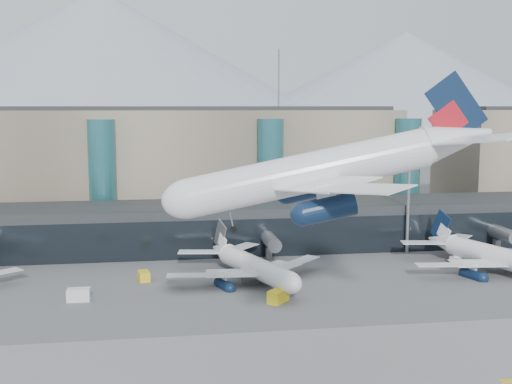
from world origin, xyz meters
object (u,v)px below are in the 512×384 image
(lightmast_mid, at_px, (409,186))
(hero_jet, at_px, (341,157))
(veh_a, at_px, (79,295))
(veh_g, at_px, (456,261))
(veh_d, at_px, (457,259))
(jet_parked_mid, at_px, (247,258))
(veh_h, at_px, (278,296))
(veh_c, at_px, (268,278))
(veh_b, at_px, (144,276))
(jet_parked_right, at_px, (485,248))

(lightmast_mid, relative_size, hero_jet, 0.67)
(veh_a, bearing_deg, veh_g, 11.68)
(lightmast_mid, distance_m, veh_d, 18.03)
(jet_parked_mid, bearing_deg, hero_jet, 165.38)
(veh_h, bearing_deg, veh_c, 40.06)
(lightmast_mid, height_order, veh_d, lightmast_mid)
(hero_jet, relative_size, veh_b, 12.99)
(hero_jet, height_order, veh_d, hero_jet)
(hero_jet, distance_m, jet_parked_mid, 49.53)
(veh_g, height_order, veh_h, veh_h)
(hero_jet, bearing_deg, veh_a, 137.07)
(lightmast_mid, relative_size, veh_h, 6.83)
(veh_g, bearing_deg, veh_d, 126.05)
(veh_b, xyz_separation_m, veh_h, (21.40, -16.19, 0.19))
(hero_jet, relative_size, jet_parked_right, 1.10)
(lightmast_mid, xyz_separation_m, jet_parked_mid, (-36.48, -15.76, -10.46))
(veh_c, bearing_deg, veh_h, -46.57)
(veh_a, xyz_separation_m, veh_d, (71.70, 14.65, -0.20))
(veh_a, height_order, veh_c, veh_c)
(hero_jet, xyz_separation_m, veh_a, (-32.66, 35.73, -24.51))
(veh_b, bearing_deg, veh_c, -114.37)
(lightmast_mid, distance_m, jet_parked_mid, 41.09)
(veh_b, bearing_deg, veh_d, -97.48)
(lightmast_mid, relative_size, veh_b, 8.69)
(veh_b, relative_size, veh_c, 0.78)
(hero_jet, bearing_deg, veh_d, 56.87)
(lightmast_mid, relative_size, jet_parked_mid, 0.79)
(jet_parked_right, relative_size, veh_h, 9.29)
(lightmast_mid, relative_size, veh_c, 6.74)
(jet_parked_right, bearing_deg, veh_g, 13.53)
(hero_jet, distance_m, veh_d, 68.36)
(veh_b, relative_size, veh_g, 1.23)
(veh_a, relative_size, veh_c, 0.95)
(veh_b, xyz_separation_m, veh_c, (21.61, -5.04, 0.20))
(jet_parked_mid, bearing_deg, jet_parked_right, -110.05)
(veh_a, bearing_deg, hero_jet, -46.77)
(veh_g, xyz_separation_m, veh_h, (-39.53, -19.23, 0.33))
(veh_g, bearing_deg, jet_parked_mid, -103.83)
(lightmast_mid, xyz_separation_m, veh_c, (-33.31, -18.85, -13.36))
(hero_jet, bearing_deg, veh_g, 56.79)
(hero_jet, distance_m, veh_c, 48.02)
(jet_parked_right, height_order, veh_g, jet_parked_right)
(jet_parked_mid, relative_size, veh_b, 11.06)
(veh_d, bearing_deg, jet_parked_mid, 118.28)
(jet_parked_mid, relative_size, veh_g, 13.56)
(jet_parked_mid, bearing_deg, veh_b, 64.04)
(veh_g, bearing_deg, hero_jet, -58.37)
(jet_parked_mid, bearing_deg, veh_d, -102.01)
(lightmast_mid, relative_size, veh_a, 7.09)
(lightmast_mid, bearing_deg, veh_g, -60.86)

